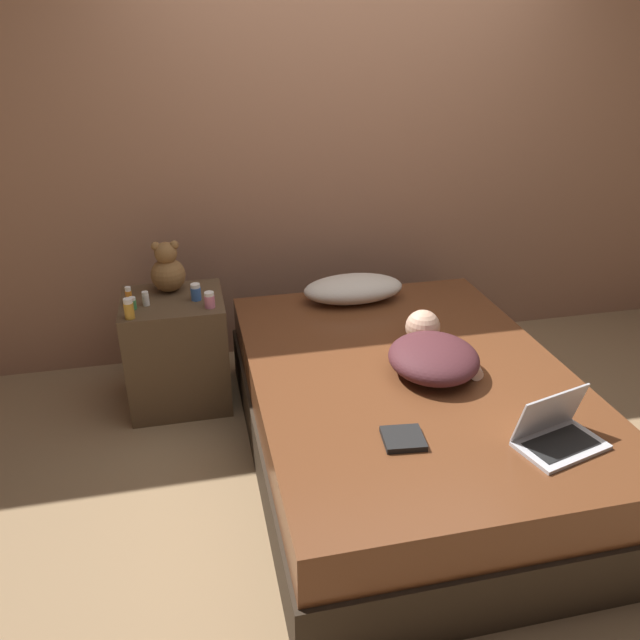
# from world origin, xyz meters

# --- Properties ---
(ground_plane) EXTENTS (12.00, 12.00, 0.00)m
(ground_plane) POSITION_xyz_m (0.00, 0.00, 0.00)
(ground_plane) COLOR #937551
(wall_back) EXTENTS (8.00, 0.06, 2.60)m
(wall_back) POSITION_xyz_m (0.00, 1.32, 1.30)
(wall_back) COLOR #996B51
(wall_back) RESTS_ON ground_plane
(bed) EXTENTS (1.51, 2.08, 0.50)m
(bed) POSITION_xyz_m (0.00, 0.00, 0.25)
(bed) COLOR #2D2319
(bed) RESTS_ON ground_plane
(nightstand) EXTENTS (0.54, 0.49, 0.64)m
(nightstand) POSITION_xyz_m (-1.09, 0.78, 0.32)
(nightstand) COLOR brown
(nightstand) RESTS_ON ground_plane
(pillow) EXTENTS (0.59, 0.30, 0.15)m
(pillow) POSITION_xyz_m (-0.05, 0.83, 0.58)
(pillow) COLOR beige
(pillow) RESTS_ON bed
(person_lying) EXTENTS (0.50, 0.65, 0.18)m
(person_lying) POSITION_xyz_m (0.10, -0.00, 0.58)
(person_lying) COLOR #4C2328
(person_lying) RESTS_ON bed
(laptop) EXTENTS (0.38, 0.29, 0.21)m
(laptop) POSITION_xyz_m (0.36, -0.66, 0.55)
(laptop) COLOR silver
(laptop) RESTS_ON bed
(teddy_bear) EXTENTS (0.19, 0.19, 0.29)m
(teddy_bear) POSITION_xyz_m (-1.09, 0.90, 0.76)
(teddy_bear) COLOR brown
(teddy_bear) RESTS_ON nightstand
(bottle_blue) EXTENTS (0.05, 0.05, 0.09)m
(bottle_blue) POSITION_xyz_m (-0.96, 0.74, 0.68)
(bottle_blue) COLOR #3866B2
(bottle_blue) RESTS_ON nightstand
(bottle_white) EXTENTS (0.04, 0.04, 0.08)m
(bottle_white) POSITION_xyz_m (-1.22, 0.73, 0.68)
(bottle_white) COLOR white
(bottle_white) RESTS_ON nightstand
(bottle_amber) EXTENTS (0.05, 0.05, 0.11)m
(bottle_amber) POSITION_xyz_m (-1.29, 0.58, 0.69)
(bottle_amber) COLOR gold
(bottle_amber) RESTS_ON nightstand
(bottle_green) EXTENTS (0.04, 0.04, 0.06)m
(bottle_green) POSITION_xyz_m (-1.28, 0.69, 0.67)
(bottle_green) COLOR #3D8E4C
(bottle_green) RESTS_ON nightstand
(bottle_pink) EXTENTS (0.05, 0.05, 0.09)m
(bottle_pink) POSITION_xyz_m (-0.89, 0.63, 0.68)
(bottle_pink) COLOR pink
(bottle_pink) RESTS_ON nightstand
(bottle_orange) EXTENTS (0.03, 0.03, 0.10)m
(bottle_orange) POSITION_xyz_m (-1.30, 0.76, 0.69)
(bottle_orange) COLOR orange
(bottle_orange) RESTS_ON nightstand
(book) EXTENTS (0.18, 0.17, 0.02)m
(book) POSITION_xyz_m (-0.22, -0.52, 0.52)
(book) COLOR black
(book) RESTS_ON bed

